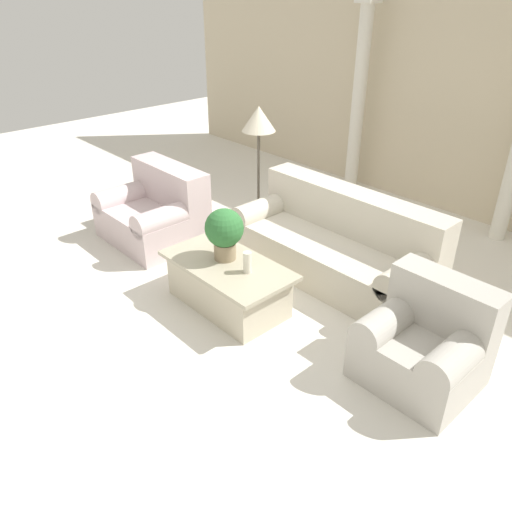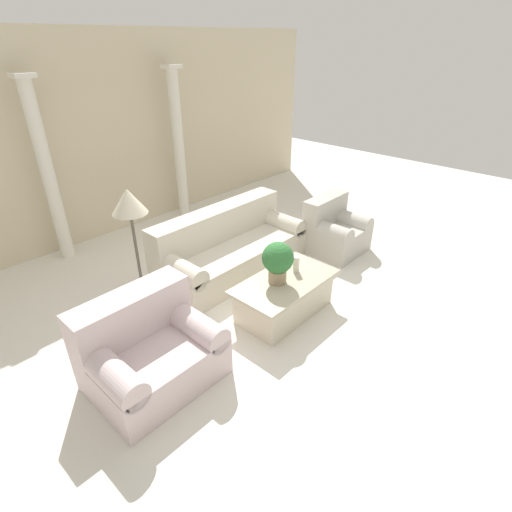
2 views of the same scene
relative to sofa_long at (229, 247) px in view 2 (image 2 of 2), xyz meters
The scene contains 11 objects.
ground_plane 1.02m from the sofa_long, 116.20° to the right, with size 16.00×16.00×0.00m, color silver.
wall_back 2.82m from the sofa_long, 99.58° to the left, with size 10.00×0.06×3.20m.
sofa_long is the anchor object (origin of this frame).
loveseat 2.27m from the sofa_long, 154.34° to the right, with size 1.21×0.95×0.90m.
coffee_table 1.32m from the sofa_long, 103.15° to the right, with size 1.33×0.71×0.48m.
potted_plant 1.36m from the sofa_long, 107.57° to the right, with size 0.37×0.37×0.52m.
pillar_candle 1.27m from the sofa_long, 92.18° to the right, with size 0.08×0.08×0.21m.
floor_lamp 1.73m from the sofa_long, behind, with size 0.41×0.41×1.57m.
column_left 2.80m from the sofa_long, 123.99° to the left, with size 0.27×0.27×2.65m.
column_right 2.54m from the sofa_long, 68.32° to the left, with size 0.27×0.27×2.65m.
armchair 1.75m from the sofa_long, 27.10° to the right, with size 0.87×0.79×0.86m.
Camera 2 is at (-3.10, -2.92, 3.05)m, focal length 28.00 mm.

